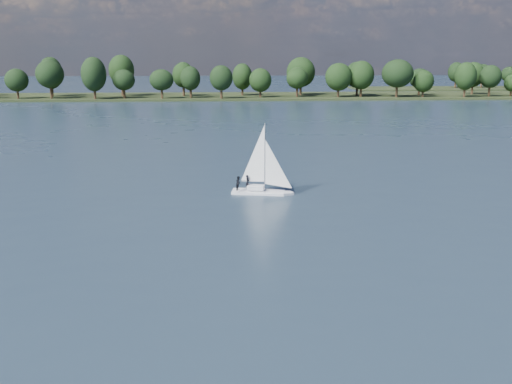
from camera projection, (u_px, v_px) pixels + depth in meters
The scene contains 4 objects.
ground at pixel (293, 136), 120.52m from camera, with size 700.00×700.00×0.00m, color #233342.
far_shore at pixel (259, 97), 229.18m from camera, with size 660.00×40.00×1.50m, color black.
sailboat at pixel (259, 174), 69.55m from camera, with size 7.18×3.23×9.14m.
treeline at pixel (258, 77), 223.77m from camera, with size 563.29×73.95×18.67m.
Camera 1 is at (-15.16, -19.25, 16.70)m, focal length 40.00 mm.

